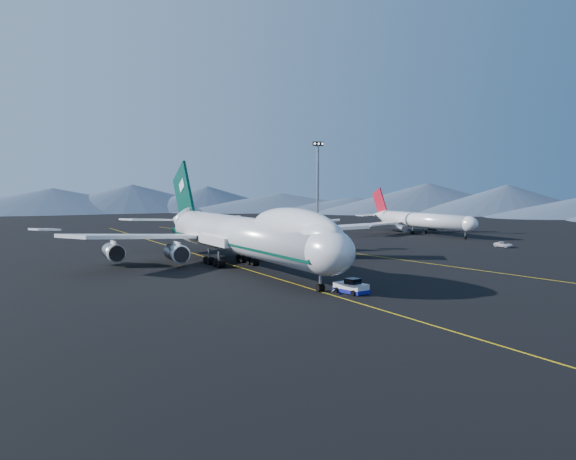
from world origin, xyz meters
name	(u,v)px	position (x,y,z in m)	size (l,w,h in m)	color
ground	(243,268)	(0.00, 0.00, 0.00)	(500.00, 500.00, 0.00)	black
taxiway_line_main	(243,268)	(0.00, 0.00, 0.01)	(0.25, 220.00, 0.01)	gold
taxiway_line_side	(358,254)	(30.00, 10.00, 0.01)	(0.25, 200.00, 0.01)	gold
boeing_747	(243,234)	(0.00, 0.03, 5.81)	(59.62, 72.43, 19.37)	silver
pushback_tug	(351,288)	(3.00, -29.50, 0.65)	(3.55, 5.18, 2.07)	silver
second_jet	(420,220)	(74.06, 44.88, 3.98)	(40.90, 46.21, 13.15)	silver
service_van	(504,245)	(67.00, 6.17, 0.63)	(2.09, 4.52, 1.26)	silver
floodlight_mast	(318,187)	(49.08, 60.11, 13.39)	(3.27, 2.45, 26.43)	black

